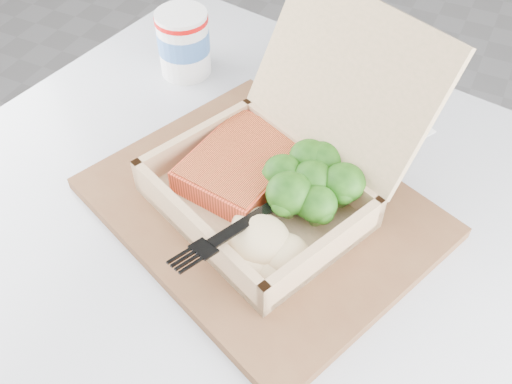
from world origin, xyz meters
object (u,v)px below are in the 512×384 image
at_px(serving_tray, 261,207).
at_px(takeout_container, 285,159).
at_px(paper_cup, 184,41).
at_px(cafe_table, 238,329).

height_order(serving_tray, takeout_container, takeout_container).
relative_size(takeout_container, paper_cup, 3.46).
distance_m(takeout_container, paper_cup, 0.29).
distance_m(cafe_table, serving_tray, 0.21).
distance_m(cafe_table, paper_cup, 0.41).
distance_m(serving_tray, takeout_container, 0.07).
xyz_separation_m(cafe_table, paper_cup, (-0.21, 0.26, 0.24)).
xyz_separation_m(cafe_table, takeout_container, (0.02, 0.09, 0.25)).
relative_size(cafe_table, paper_cup, 9.93).
height_order(cafe_table, serving_tray, serving_tray).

